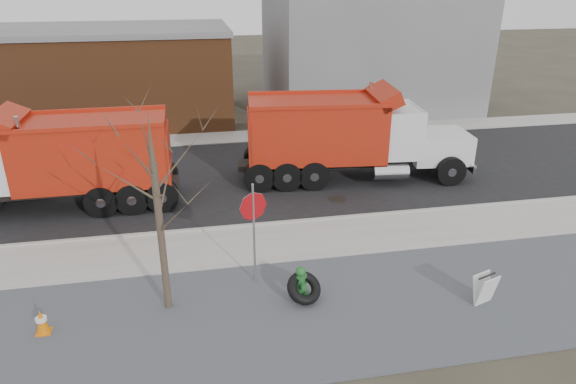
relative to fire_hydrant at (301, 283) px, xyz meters
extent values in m
plane|color=#383328|center=(-0.26, 2.80, -0.43)|extent=(120.00, 120.00, 0.00)
cube|color=slate|center=(-0.26, -0.70, -0.42)|extent=(60.00, 5.00, 0.03)
cube|color=#9E9B93|center=(-0.26, 3.05, -0.40)|extent=(60.00, 2.50, 0.06)
cube|color=#9E9B93|center=(-0.26, 4.35, -0.38)|extent=(60.00, 0.15, 0.11)
cube|color=black|center=(-0.26, 9.10, -0.42)|extent=(60.00, 9.40, 0.02)
cube|color=#9E9B93|center=(-0.26, 14.80, -0.40)|extent=(60.00, 2.00, 0.06)
cube|color=gray|center=(8.74, 20.80, 3.57)|extent=(12.00, 10.00, 8.00)
cube|color=brown|center=(-10.26, 19.80, 2.07)|extent=(20.00, 8.00, 5.00)
cube|color=gray|center=(-10.26, 19.80, 4.72)|extent=(20.20, 8.20, 0.30)
cylinder|color=#382D23|center=(-3.46, 0.20, 1.57)|extent=(0.18, 0.18, 4.00)
cone|color=#382D23|center=(-3.46, 0.20, 4.17)|extent=(0.14, 0.14, 1.20)
cylinder|color=#2C752F|center=(0.00, 0.01, -0.40)|extent=(0.50, 0.50, 0.07)
cylinder|color=#2C752F|center=(0.00, 0.01, -0.06)|extent=(0.26, 0.26, 0.68)
cylinder|color=#2C752F|center=(0.00, 0.01, 0.25)|extent=(0.34, 0.34, 0.06)
sphere|color=#2C752F|center=(0.00, 0.01, 0.36)|extent=(0.27, 0.27, 0.27)
cylinder|color=#2C752F|center=(0.00, 0.01, 0.48)|extent=(0.06, 0.06, 0.07)
cylinder|color=#2C752F|center=(-0.19, -0.03, 0.05)|extent=(0.16, 0.15, 0.12)
cylinder|color=#2C752F|center=(0.19, 0.05, 0.05)|extent=(0.16, 0.15, 0.12)
cylinder|color=#2C752F|center=(0.04, -0.18, 0.02)|extent=(0.19, 0.17, 0.17)
torus|color=black|center=(0.05, -0.19, -0.02)|extent=(1.16, 1.13, 0.78)
cylinder|color=gray|center=(-1.09, 0.98, 1.06)|extent=(0.06, 0.06, 2.97)
cylinder|color=#A70B11|center=(-1.09, 0.98, 1.90)|extent=(0.76, 0.32, 0.81)
cube|color=white|center=(4.66, -1.28, 0.01)|extent=(0.65, 0.40, 0.84)
cube|color=white|center=(4.60, -1.11, 0.01)|extent=(0.65, 0.40, 0.84)
cube|color=black|center=(4.63, -1.20, 0.43)|extent=(0.59, 0.23, 0.04)
cube|color=orange|center=(-6.39, -0.30, -0.41)|extent=(0.34, 0.34, 0.04)
cone|color=orange|center=(-6.39, -0.30, -0.09)|extent=(0.32, 0.32, 0.63)
cylinder|color=white|center=(-6.39, -0.30, -0.02)|extent=(0.26, 0.26, 0.09)
cube|color=black|center=(3.79, 8.11, 0.28)|extent=(9.29, 1.85, 0.24)
cube|color=silver|center=(7.54, 7.74, 0.89)|extent=(2.57, 2.33, 1.19)
cube|color=silver|center=(8.60, 7.63, 0.89)|extent=(0.25, 1.89, 1.08)
cube|color=silver|center=(5.65, 7.92, 1.64)|extent=(1.96, 2.64, 1.95)
cube|color=black|center=(6.40, 7.85, 2.18)|extent=(0.26, 2.16, 0.86)
cube|color=#AC1A0E|center=(2.40, 8.24, 1.75)|extent=(5.63, 3.11, 2.38)
cylinder|color=silver|center=(4.90, 9.03, 2.13)|extent=(0.17, 0.17, 2.59)
cylinder|color=black|center=(7.85, 8.88, 0.18)|extent=(1.21, 0.44, 1.19)
cylinder|color=black|center=(7.62, 6.55, 0.18)|extent=(1.21, 0.44, 1.19)
cylinder|color=black|center=(1.21, 9.40, 0.18)|extent=(1.21, 0.44, 1.19)
cylinder|color=black|center=(1.00, 7.34, 0.18)|extent=(1.21, 0.44, 1.19)
cube|color=black|center=(-7.45, 7.25, 0.27)|extent=(8.57, 0.98, 0.23)
cube|color=silver|center=(-8.95, 7.24, 1.58)|extent=(1.69, 2.42, 1.89)
cube|color=#AC1A0E|center=(-6.09, 7.26, 1.69)|extent=(5.26, 2.55, 2.30)
cylinder|color=silver|center=(-8.09, 6.25, 2.05)|extent=(0.15, 0.15, 2.51)
cylinder|color=black|center=(-4.82, 6.26, 0.17)|extent=(1.15, 0.32, 1.15)
cylinder|color=black|center=(-4.84, 8.27, 0.17)|extent=(1.15, 0.32, 1.15)
cube|color=silver|center=(-9.05, 8.37, 0.85)|extent=(0.09, 1.83, 1.05)
cylinder|color=black|center=(-9.94, 9.49, 0.17)|extent=(1.16, 0.33, 1.15)
camera|label=1|loc=(-2.49, -11.26, 7.57)|focal=32.00mm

